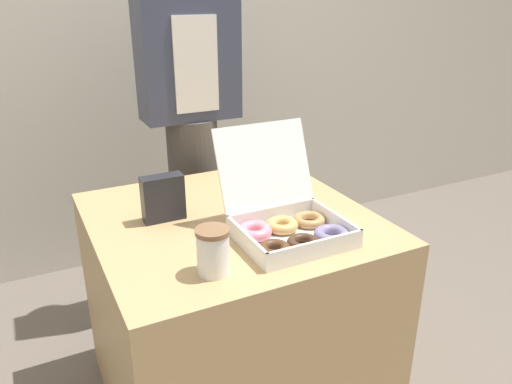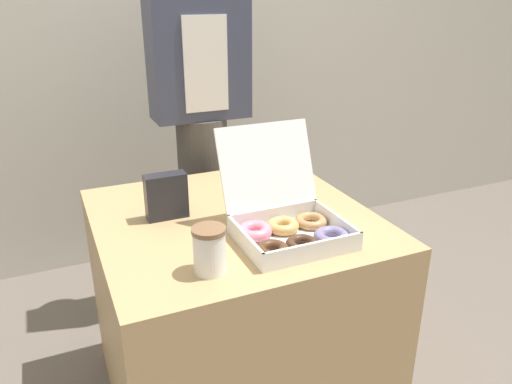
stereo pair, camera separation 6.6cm
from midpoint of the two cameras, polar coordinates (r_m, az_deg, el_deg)
name	(u,v)px [view 1 (the left image)]	position (r m, az deg, el deg)	size (l,w,h in m)	color
wall_back	(122,4)	(2.58, -15.78, 19.94)	(10.00, 0.05, 2.60)	beige
table	(233,313)	(1.73, -3.77, -13.62)	(0.83, 0.83, 0.71)	tan
donut_box	(288,223)	(1.40, 2.31, -3.58)	(0.31, 0.34, 0.29)	white
coffee_cup	(213,251)	(1.23, -6.47, -6.74)	(0.09, 0.09, 0.12)	white
napkin_holder	(163,198)	(1.53, -11.79, -0.69)	(0.13, 0.05, 0.14)	#232328
person_customer	(190,108)	(2.07, -8.42, 9.44)	(0.39, 0.22, 1.66)	#4C4742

